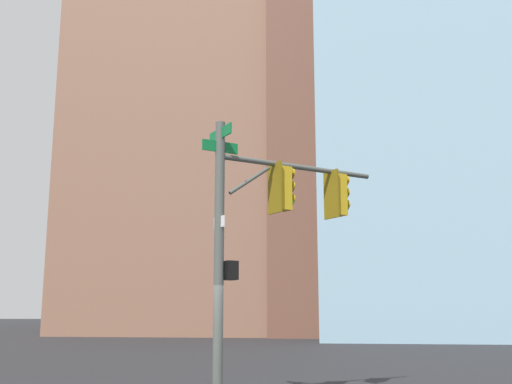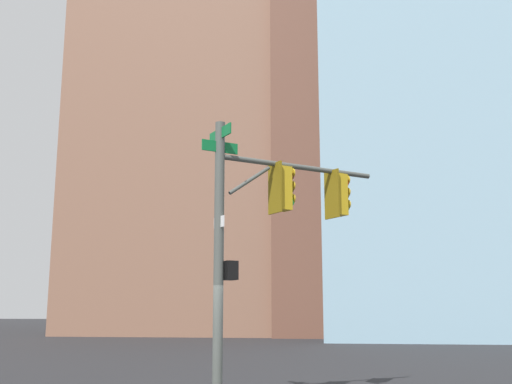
% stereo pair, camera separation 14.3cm
% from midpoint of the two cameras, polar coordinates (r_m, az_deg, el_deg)
% --- Properties ---
extents(signal_pole_assembly, '(3.66, 2.95, 6.03)m').
position_cam_midpoint_polar(signal_pole_assembly, '(13.56, 1.81, -2.27)').
color(signal_pole_assembly, '#4C514C').
rests_on(signal_pole_assembly, ground_plane).
extents(building_brick_nearside, '(26.15, 15.41, 44.78)m').
position_cam_midpoint_polar(building_brick_nearside, '(54.33, 16.52, 11.63)').
color(building_brick_nearside, brown).
rests_on(building_brick_nearside, ground_plane).
extents(building_brick_midblock, '(23.98, 14.36, 33.78)m').
position_cam_midpoint_polar(building_brick_midblock, '(52.85, -2.58, 5.49)').
color(building_brick_midblock, '#845B47').
rests_on(building_brick_midblock, ground_plane).
extents(building_brick_farside, '(18.78, 18.47, 36.33)m').
position_cam_midpoint_polar(building_brick_farside, '(60.81, 7.20, 4.62)').
color(building_brick_farside, brown).
rests_on(building_brick_farside, ground_plane).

